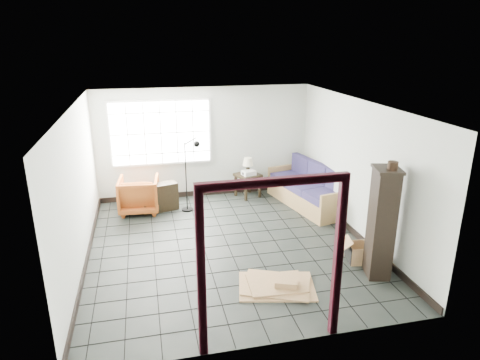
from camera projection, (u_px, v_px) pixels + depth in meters
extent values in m
plane|color=black|center=(228.00, 245.00, 7.93)|extent=(5.50, 5.50, 0.00)
cube|color=silver|center=(204.00, 143.00, 10.05)|extent=(5.00, 0.02, 2.60)
cube|color=silver|center=(274.00, 252.00, 4.97)|extent=(5.00, 0.02, 2.60)
cube|color=silver|center=(77.00, 190.00, 6.98)|extent=(0.02, 5.50, 2.60)
cube|color=silver|center=(358.00, 170.00, 8.04)|extent=(0.02, 5.50, 2.60)
cube|color=white|center=(227.00, 105.00, 7.09)|extent=(5.00, 5.50, 0.02)
cube|color=black|center=(206.00, 192.00, 10.43)|extent=(4.95, 0.03, 0.12)
cube|color=black|center=(87.00, 257.00, 7.38)|extent=(0.03, 5.45, 0.12)
cube|color=black|center=(351.00, 230.00, 8.43)|extent=(0.03, 5.45, 0.12)
cube|color=silver|center=(161.00, 133.00, 9.70)|extent=(2.32, 0.06, 1.52)
cube|color=white|center=(161.00, 133.00, 9.67)|extent=(2.20, 0.02, 1.40)
cube|color=#350C16|center=(201.00, 278.00, 4.92)|extent=(0.10, 0.08, 2.10)
cube|color=#350C16|center=(338.00, 261.00, 5.28)|extent=(0.10, 0.08, 2.10)
cube|color=#350C16|center=(274.00, 182.00, 4.74)|extent=(1.80, 0.08, 0.10)
cube|color=#997345|center=(307.00, 198.00, 9.75)|extent=(1.26, 2.20, 0.37)
cube|color=#997345|center=(337.00, 208.00, 8.79)|extent=(0.82, 0.24, 0.66)
cube|color=#997345|center=(283.00, 178.00, 10.61)|extent=(0.82, 0.24, 0.66)
cube|color=#997345|center=(321.00, 179.00, 9.78)|extent=(0.54, 2.04, 0.72)
cube|color=#1E1B44|center=(325.00, 196.00, 9.07)|extent=(0.87, 0.81, 0.17)
cube|color=#1E1B44|center=(337.00, 183.00, 9.11)|extent=(0.29, 0.68, 0.54)
cube|color=#1E1B44|center=(307.00, 187.00, 9.65)|extent=(0.87, 0.81, 0.17)
cube|color=#1E1B44|center=(318.00, 174.00, 9.70)|extent=(0.29, 0.68, 0.54)
cube|color=#1E1B44|center=(291.00, 178.00, 10.24)|extent=(0.87, 0.81, 0.17)
cube|color=#1E1B44|center=(302.00, 166.00, 10.28)|extent=(0.29, 0.68, 0.54)
imported|color=#9A4A16|center=(139.00, 193.00, 9.34)|extent=(0.91, 0.86, 0.86)
cube|color=black|center=(248.00, 175.00, 10.17)|extent=(0.68, 0.68, 0.06)
cube|color=black|center=(246.00, 190.00, 9.99)|extent=(0.07, 0.07, 0.52)
cube|color=black|center=(260.00, 187.00, 10.22)|extent=(0.07, 0.07, 0.52)
cube|color=black|center=(236.00, 186.00, 10.31)|extent=(0.07, 0.07, 0.52)
cube|color=black|center=(249.00, 182.00, 10.54)|extent=(0.07, 0.07, 0.52)
cylinder|color=black|center=(248.00, 170.00, 10.20)|extent=(0.11, 0.11, 0.13)
cylinder|color=black|center=(248.00, 166.00, 10.17)|extent=(0.03, 0.03, 0.10)
cone|color=beige|center=(248.00, 162.00, 10.13)|extent=(0.30, 0.30, 0.19)
cube|color=silver|center=(249.00, 173.00, 10.08)|extent=(0.35, 0.30, 0.11)
cylinder|color=black|center=(243.00, 174.00, 10.01)|extent=(0.04, 0.07, 0.06)
cylinder|color=black|center=(187.00, 209.00, 9.53)|extent=(0.30, 0.30, 0.03)
cylinder|color=black|center=(186.00, 177.00, 9.29)|extent=(0.03, 0.03, 1.52)
cylinder|color=black|center=(191.00, 141.00, 9.03)|extent=(0.26, 0.08, 0.14)
sphere|color=black|center=(197.00, 144.00, 9.06)|extent=(0.16, 0.16, 0.14)
cube|color=black|center=(159.00, 197.00, 9.42)|extent=(0.85, 0.52, 0.62)
cube|color=black|center=(159.00, 197.00, 9.42)|extent=(0.78, 0.47, 0.03)
cube|color=black|center=(381.00, 224.00, 6.68)|extent=(0.43, 0.52, 1.79)
cube|color=black|center=(388.00, 169.00, 6.40)|extent=(0.49, 0.57, 0.04)
cylinder|color=black|center=(393.00, 165.00, 6.31)|extent=(0.18, 0.18, 0.12)
cube|color=olive|center=(361.00, 260.00, 7.39)|extent=(0.50, 0.43, 0.02)
cube|color=black|center=(349.00, 253.00, 7.33)|extent=(0.08, 0.36, 0.31)
cube|color=olive|center=(374.00, 252.00, 7.36)|extent=(0.08, 0.36, 0.31)
cube|color=olive|center=(365.00, 258.00, 7.17)|extent=(0.45, 0.09, 0.31)
cube|color=olive|center=(358.00, 248.00, 7.51)|extent=(0.45, 0.09, 0.31)
cube|color=olive|center=(346.00, 242.00, 7.26)|extent=(0.23, 0.38, 0.13)
cube|color=olive|center=(379.00, 241.00, 7.29)|extent=(0.23, 0.38, 0.13)
cube|color=olive|center=(277.00, 286.00, 6.61)|extent=(1.31, 1.05, 0.02)
cube|color=olive|center=(277.00, 285.00, 6.60)|extent=(1.23, 1.10, 0.02)
cube|color=olive|center=(277.00, 284.00, 6.60)|extent=(0.91, 0.68, 0.02)
cube|color=olive|center=(286.00, 282.00, 6.52)|extent=(0.41, 0.38, 0.10)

